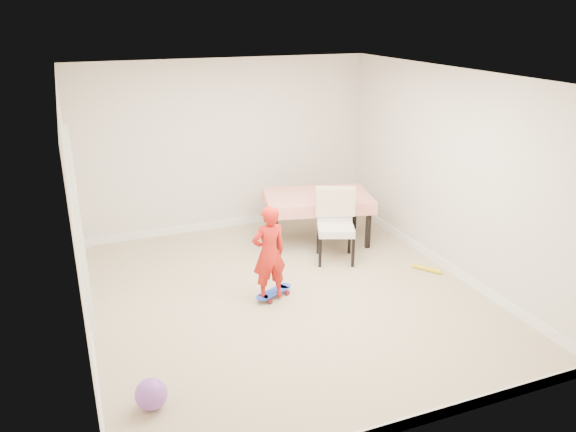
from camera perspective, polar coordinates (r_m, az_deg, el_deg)
name	(u,v)px	position (r m, az deg, el deg)	size (l,w,h in m)	color
ground	(286,296)	(6.84, -0.16, -8.14)	(5.00, 5.00, 0.00)	tan
ceiling	(286,78)	(6.05, -0.19, 13.88)	(4.50, 5.00, 0.04)	white
wall_back	(226,147)	(8.59, -6.28, 7.02)	(4.50, 0.04, 2.60)	beige
wall_front	(408,290)	(4.28, 12.14, -7.36)	(4.50, 0.04, 2.60)	beige
wall_left	(77,219)	(5.93, -20.67, -0.33)	(0.04, 5.00, 2.60)	beige
wall_right	(450,174)	(7.40, 16.16, 4.15)	(0.04, 5.00, 2.60)	beige
door	(80,234)	(6.30, -20.40, -1.76)	(0.10, 0.94, 2.11)	white
baseboard_back	(229,223)	(8.97, -5.99, -0.69)	(4.50, 0.02, 0.12)	white
baseboard_front	(398,426)	(4.97, 11.10, -20.20)	(4.50, 0.02, 0.12)	white
baseboard_left	(91,328)	(6.44, -19.39, -10.71)	(0.02, 5.00, 0.12)	white
baseboard_right	(442,263)	(7.82, 15.34, -4.59)	(0.02, 5.00, 0.12)	white
dining_table	(317,218)	(8.31, 2.99, -0.17)	(1.52, 0.96, 0.71)	#B02409
dining_chair	(336,226)	(7.61, 4.87, -1.07)	(0.54, 0.62, 0.99)	silver
skateboard	(274,294)	(6.80, -1.45, -7.94)	(0.53, 0.19, 0.08)	blue
child	(269,256)	(6.50, -1.95, -4.06)	(0.42, 0.27, 1.15)	red
balloon	(151,394)	(5.20, -13.74, -17.17)	(0.28, 0.28, 0.28)	purple
foam_toy	(427,269)	(7.67, 13.93, -5.23)	(0.06, 0.06, 0.40)	yellow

